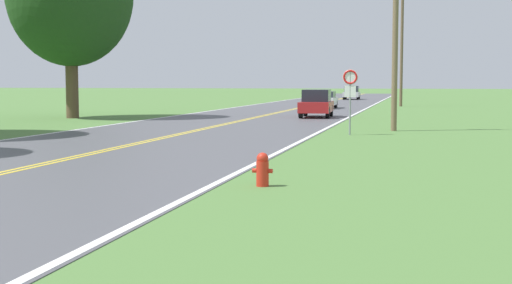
{
  "coord_description": "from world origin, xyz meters",
  "views": [
    {
      "loc": [
        9.16,
        0.16,
        2.08
      ],
      "look_at": [
        6.22,
        12.86,
        0.96
      ],
      "focal_mm": 50.0,
      "sensor_mm": 36.0,
      "label": 1
    }
  ],
  "objects_px": {
    "car_red_sedan_approaching": "(316,103)",
    "car_white_sedan_mid_near": "(323,99)",
    "fire_hydrant": "(262,169)",
    "traffic_sign": "(350,85)",
    "car_silver_sedan_mid_far": "(352,93)"
  },
  "relations": [
    {
      "from": "car_white_sedan_mid_near",
      "to": "car_silver_sedan_mid_far",
      "type": "relative_size",
      "value": 0.97
    },
    {
      "from": "traffic_sign",
      "to": "car_red_sedan_approaching",
      "type": "distance_m",
      "value": 13.44
    },
    {
      "from": "fire_hydrant",
      "to": "car_white_sedan_mid_near",
      "type": "height_order",
      "value": "car_white_sedan_mid_near"
    },
    {
      "from": "fire_hydrant",
      "to": "traffic_sign",
      "type": "bearing_deg",
      "value": 88.49
    },
    {
      "from": "fire_hydrant",
      "to": "car_red_sedan_approaching",
      "type": "height_order",
      "value": "car_red_sedan_approaching"
    },
    {
      "from": "fire_hydrant",
      "to": "car_silver_sedan_mid_far",
      "type": "bearing_deg",
      "value": 93.93
    },
    {
      "from": "fire_hydrant",
      "to": "traffic_sign",
      "type": "xyz_separation_m",
      "value": [
        0.37,
        13.93,
        1.57
      ]
    },
    {
      "from": "car_red_sedan_approaching",
      "to": "car_white_sedan_mid_near",
      "type": "distance_m",
      "value": 13.57
    },
    {
      "from": "fire_hydrant",
      "to": "traffic_sign",
      "type": "distance_m",
      "value": 14.03
    },
    {
      "from": "fire_hydrant",
      "to": "car_red_sedan_approaching",
      "type": "bearing_deg",
      "value": 95.95
    },
    {
      "from": "traffic_sign",
      "to": "car_red_sedan_approaching",
      "type": "relative_size",
      "value": 0.63
    },
    {
      "from": "car_red_sedan_approaching",
      "to": "traffic_sign",
      "type": "bearing_deg",
      "value": 10.88
    },
    {
      "from": "car_red_sedan_approaching",
      "to": "car_white_sedan_mid_near",
      "type": "height_order",
      "value": "car_red_sedan_approaching"
    },
    {
      "from": "traffic_sign",
      "to": "car_white_sedan_mid_near",
      "type": "xyz_separation_m",
      "value": [
        -4.6,
        26.51,
        -1.23
      ]
    },
    {
      "from": "fire_hydrant",
      "to": "car_silver_sedan_mid_far",
      "type": "xyz_separation_m",
      "value": [
        -4.64,
        67.57,
        0.45
      ]
    }
  ]
}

